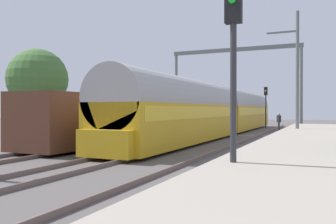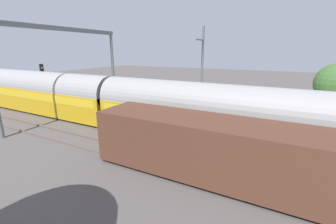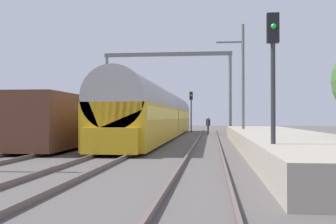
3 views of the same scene
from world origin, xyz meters
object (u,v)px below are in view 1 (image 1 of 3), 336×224
catenary_gantry (234,72)px  railway_signal_far (266,102)px  freight_car (109,119)px  person_crossing (279,120)px  railway_signal_near (233,61)px  passenger_train (220,110)px

catenary_gantry → railway_signal_far: bearing=73.6°
railway_signal_far → catenary_gantry: size_ratio=0.37×
freight_car → person_crossing: freight_car is taller
railway_signal_far → railway_signal_near: bearing=-82.6°
freight_car → railway_signal_far: 22.43m
person_crossing → railway_signal_far: size_ratio=0.38×
passenger_train → freight_car: 10.91m
railway_signal_near → railway_signal_far: bearing=97.4°
passenger_train → railway_signal_near: bearing=-73.4°
freight_car → catenary_gantry: (3.91, 15.10, 4.14)m
freight_car → railway_signal_far: (5.83, 21.61, 1.45)m
railway_signal_far → passenger_train: bearing=-99.5°
freight_car → railway_signal_near: 14.32m
freight_car → railway_signal_near: (9.96, -10.16, 1.64)m
passenger_train → catenary_gantry: bearing=90.0°
catenary_gantry → railway_signal_near: bearing=-76.5°
passenger_train → catenary_gantry: (0.00, 4.92, 3.64)m
catenary_gantry → passenger_train: bearing=-90.0°
railway_signal_near → catenary_gantry: catenary_gantry is taller
freight_car → railway_signal_near: railway_signal_near is taller
person_crossing → railway_signal_far: railway_signal_far is taller
passenger_train → railway_signal_near: size_ratio=6.79×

